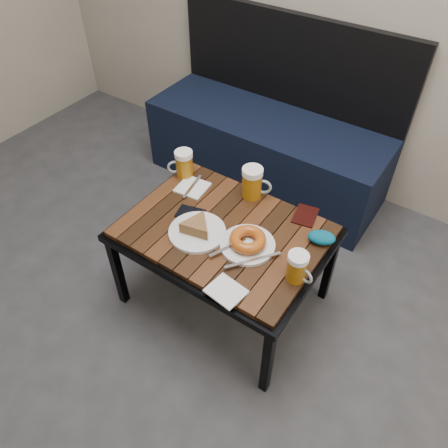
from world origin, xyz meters
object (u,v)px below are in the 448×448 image
Objects in this scene: plate_pie at (197,229)px; knit_pouch at (322,237)px; beer_mug_left at (184,164)px; beer_mug_right at (297,267)px; passport_navy at (190,213)px; beer_mug_centre at (253,183)px; cafe_table at (224,236)px; plate_bagel at (248,242)px; bench at (268,143)px; passport_burgundy at (305,215)px.

knit_pouch is at bearing 28.96° from plate_pie.
beer_mug_left is at bearing 177.58° from knit_pouch.
beer_mug_left reaches higher than knit_pouch.
passport_navy is at bearing -171.12° from beer_mug_right.
beer_mug_left is at bearing -151.56° from passport_navy.
beer_mug_centre reaches higher than beer_mug_left.
beer_mug_left is at bearing 135.66° from plate_pie.
beer_mug_left is (-0.35, 0.19, 0.11)m from cafe_table.
passport_navy is (-0.15, -0.25, -0.07)m from beer_mug_centre.
plate_bagel is (0.15, -0.27, -0.05)m from beer_mug_centre.
bench is at bearing 108.27° from cafe_table.
cafe_table is 7.33× the size of passport_navy.
cafe_table is 0.27m from beer_mug_centre.
passport_burgundy is at bearing -50.14° from bench.
beer_mug_left is 0.53m from plate_bagel.
cafe_table is at bearing -156.27° from knit_pouch.
passport_navy reaches higher than cafe_table.
passport_burgundy is at bearing 68.86° from plate_bagel.
cafe_table is 0.18m from passport_navy.
plate_bagel is at bearing 70.89° from passport_navy.
beer_mug_right is 0.24m from plate_bagel.
beer_mug_centre is 0.39m from knit_pouch.
cafe_table is 0.38m from beer_mug_right.
bench is 12.21× the size of passport_navy.
passport_burgundy is (0.59, 0.07, -0.06)m from beer_mug_left.
plate_bagel is 0.30m from knit_pouch.
beer_mug_left is at bearing -94.31° from bench.
beer_mug_centre reaches higher than plate_pie.
bench reaches higher than plate_pie.
beer_mug_right is at bearing 68.98° from passport_navy.
cafe_table is 0.15m from plate_bagel.
cafe_table is at bearing 77.16° from passport_navy.
cafe_table is 6.32× the size of beer_mug_left.
knit_pouch reaches higher than passport_navy.
plate_pie reaches higher than plate_bagel.
passport_burgundy is (0.26, 0.01, -0.07)m from beer_mug_centre.
bench is at bearing 102.75° from plate_pie.
cafe_table is 6.78× the size of beer_mug_right.
bench reaches higher than knit_pouch.
beer_mug_left is 0.91× the size of beer_mug_centre.
beer_mug_right is 0.44m from plate_pie.
passport_burgundy is (0.41, 0.26, 0.00)m from passport_navy.
passport_burgundy is at bearing 125.71° from beer_mug_right.
bench reaches higher than beer_mug_centre.
plate_bagel is (0.43, -0.93, 0.22)m from bench.
beer_mug_centre is at bearing 93.60° from cafe_table.
plate_bagel is at bearing -12.20° from cafe_table.
passport_burgundy is at bearing 47.10° from plate_pie.
beer_mug_centre is (0.28, -0.66, 0.27)m from bench.
bench is 1.67× the size of cafe_table.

